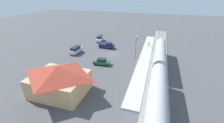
{
  "coord_description": "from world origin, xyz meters",
  "views": [
    {
      "loc": [
        -12.85,
        42.09,
        18.22
      ],
      "look_at": [
        -1.96,
        7.39,
        1.0
      ],
      "focal_mm": 24.02,
      "sensor_mm": 36.0,
      "label": 1
    }
  ],
  "objects": [
    {
      "name": "platform",
      "position": [
        -10.0,
        0.0,
        0.15
      ],
      "size": [
        3.2,
        46.0,
        0.3
      ],
      "color": "#B7B2A8",
      "rests_on": "ground"
    },
    {
      "name": "railway_track",
      "position": [
        -14.0,
        0.0,
        0.09
      ],
      "size": [
        4.8,
        70.0,
        0.3
      ],
      "color": "gray",
      "rests_on": "ground"
    },
    {
      "name": "pickup_navy",
      "position": [
        3.68,
        -4.62,
        1.03
      ],
      "size": [
        5.52,
        2.77,
        2.14
      ],
      "color": "navy",
      "rests_on": "ground"
    },
    {
      "name": "light_pole_near_platform",
      "position": [
        -7.2,
        1.25,
        4.46
      ],
      "size": [
        0.44,
        0.44,
        6.99
      ],
      "color": "#515156",
      "rests_on": "ground"
    },
    {
      "name": "suv_white",
      "position": [
        8.95,
        -11.27,
        1.15
      ],
      "size": [
        2.69,
        5.14,
        2.22
      ],
      "color": "white",
      "rests_on": "ground"
    },
    {
      "name": "suv_silver",
      "position": [
        11.56,
        2.91,
        1.15
      ],
      "size": [
        2.19,
        4.99,
        2.22
      ],
      "color": "silver",
      "rests_on": "ground"
    },
    {
      "name": "sedan_green",
      "position": [
        0.78,
        8.07,
        0.88
      ],
      "size": [
        4.59,
        2.46,
        1.74
      ],
      "color": "#236638",
      "rests_on": "ground"
    },
    {
      "name": "station_building",
      "position": [
        4.0,
        22.0,
        3.01
      ],
      "size": [
        10.77,
        8.73,
        5.79
      ],
      "color": "tan",
      "rests_on": "ground"
    },
    {
      "name": "ground_plane",
      "position": [
        0.0,
        0.0,
        0.0
      ],
      "size": [
        200.0,
        200.0,
        0.0
      ],
      "primitive_type": "plane",
      "color": "#4C4C4F"
    },
    {
      "name": "passenger_train",
      "position": [
        -14.0,
        22.42,
        2.86
      ],
      "size": [
        2.93,
        54.09,
        4.98
      ],
      "color": "#ADB2BC",
      "rests_on": "railway_track"
    },
    {
      "name": "pedestrian_on_platform",
      "position": [
        -10.23,
        -9.81,
        1.28
      ],
      "size": [
        0.36,
        0.36,
        1.71
      ],
      "color": "brown",
      "rests_on": "platform"
    }
  ]
}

